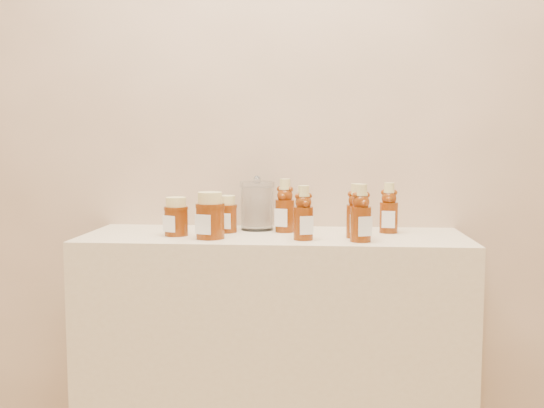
# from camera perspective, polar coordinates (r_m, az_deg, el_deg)

# --- Properties ---
(wall_back) EXTENTS (3.50, 0.02, 2.70)m
(wall_back) POSITION_cam_1_polar(r_m,az_deg,el_deg) (2.10, 0.61, 10.20)
(wall_back) COLOR tan
(wall_back) RESTS_ON ground
(display_table) EXTENTS (1.20, 0.40, 0.90)m
(display_table) POSITION_cam_1_polar(r_m,az_deg,el_deg) (2.03, 0.17, -15.57)
(display_table) COLOR beige
(display_table) RESTS_ON ground
(bear_bottle_back_left) EXTENTS (0.09, 0.09, 0.20)m
(bear_bottle_back_left) POSITION_cam_1_polar(r_m,az_deg,el_deg) (1.96, 1.22, 0.19)
(bear_bottle_back_left) COLOR #5B2107
(bear_bottle_back_left) RESTS_ON display_table
(bear_bottle_back_mid) EXTENTS (0.07, 0.07, 0.19)m
(bear_bottle_back_mid) POSITION_cam_1_polar(r_m,az_deg,el_deg) (1.85, 7.94, -0.31)
(bear_bottle_back_mid) COLOR #5B2107
(bear_bottle_back_mid) RESTS_ON display_table
(bear_bottle_back_right) EXTENTS (0.07, 0.07, 0.18)m
(bear_bottle_back_right) POSITION_cam_1_polar(r_m,az_deg,el_deg) (1.98, 10.94, -0.05)
(bear_bottle_back_right) COLOR #5B2107
(bear_bottle_back_right) RESTS_ON display_table
(bear_bottle_front_left) EXTENTS (0.08, 0.08, 0.18)m
(bear_bottle_front_left) POSITION_cam_1_polar(r_m,az_deg,el_deg) (1.80, 2.97, -0.49)
(bear_bottle_front_left) COLOR #5B2107
(bear_bottle_front_left) RESTS_ON display_table
(bear_bottle_front_right) EXTENTS (0.08, 0.08, 0.19)m
(bear_bottle_front_right) POSITION_cam_1_polar(r_m,az_deg,el_deg) (1.78, 8.36, -0.49)
(bear_bottle_front_right) COLOR #5B2107
(bear_bottle_front_right) RESTS_ON display_table
(honey_jar_left) EXTENTS (0.10, 0.10, 0.12)m
(honey_jar_left) POSITION_cam_1_polar(r_m,az_deg,el_deg) (1.91, -9.01, -1.16)
(honey_jar_left) COLOR #5B2107
(honey_jar_left) RESTS_ON display_table
(honey_jar_back) EXTENTS (0.08, 0.08, 0.12)m
(honey_jar_back) POSITION_cam_1_polar(r_m,az_deg,el_deg) (1.96, -4.39, -0.94)
(honey_jar_back) COLOR #5B2107
(honey_jar_back) RESTS_ON display_table
(honey_jar_front) EXTENTS (0.11, 0.11, 0.14)m
(honey_jar_front) POSITION_cam_1_polar(r_m,az_deg,el_deg) (1.83, -5.84, -1.07)
(honey_jar_front) COLOR #5B2107
(honey_jar_front) RESTS_ON display_table
(glass_canister) EXTENTS (0.14, 0.14, 0.17)m
(glass_canister) POSITION_cam_1_polar(r_m,az_deg,el_deg) (2.01, -1.41, 0.04)
(glass_canister) COLOR white
(glass_canister) RESTS_ON display_table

